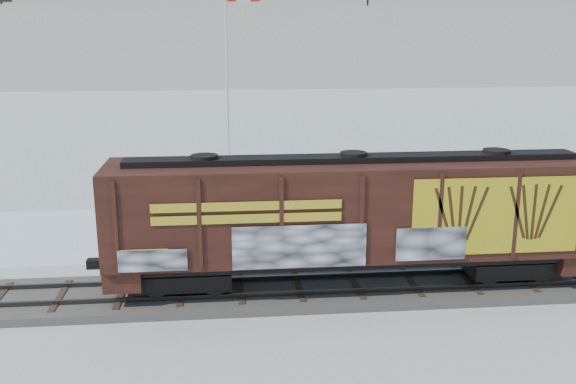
{
  "coord_description": "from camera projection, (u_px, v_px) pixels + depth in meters",
  "views": [
    {
      "loc": [
        -2.39,
        -20.47,
        8.96
      ],
      "look_at": [
        -0.07,
        3.0,
        2.89
      ],
      "focal_mm": 40.0,
      "sensor_mm": 36.0,
      "label": 1
    }
  ],
  "objects": [
    {
      "name": "ground",
      "position": [
        299.0,
        294.0,
        22.19
      ],
      "size": [
        500.0,
        500.0,
        0.0
      ],
      "primitive_type": "plane",
      "color": "white",
      "rests_on": "ground"
    },
    {
      "name": "rail_track",
      "position": [
        299.0,
        290.0,
        22.15
      ],
      "size": [
        50.0,
        3.4,
        0.43
      ],
      "color": "#59544C",
      "rests_on": "ground"
    },
    {
      "name": "parking_strip",
      "position": [
        280.0,
        228.0,
        29.41
      ],
      "size": [
        40.0,
        8.0,
        0.03
      ],
      "primitive_type": "cube",
      "color": "white",
      "rests_on": "ground"
    },
    {
      "name": "hillside",
      "position": [
        232.0,
        4.0,
        153.31
      ],
      "size": [
        360.0,
        110.0,
        93.0
      ],
      "color": "white",
      "rests_on": "ground"
    },
    {
      "name": "hopper_railcar",
      "position": [
        352.0,
        213.0,
        21.63
      ],
      "size": [
        16.31,
        3.06,
        4.43
      ],
      "color": "black",
      "rests_on": "rail_track"
    },
    {
      "name": "flagpole",
      "position": [
        230.0,
        115.0,
        35.61
      ],
      "size": [
        2.3,
        0.9,
        11.48
      ],
      "color": "silver",
      "rests_on": "ground"
    },
    {
      "name": "car_silver",
      "position": [
        203.0,
        223.0,
        27.35
      ],
      "size": [
        5.29,
        3.7,
        1.67
      ],
      "primitive_type": "imported",
      "rotation": [
        0.0,
        0.0,
        1.96
      ],
      "color": "#9EA0A5",
      "rests_on": "parking_strip"
    },
    {
      "name": "car_white",
      "position": [
        261.0,
        211.0,
        29.38
      ],
      "size": [
        4.89,
        3.35,
        1.53
      ],
      "primitive_type": "imported",
      "rotation": [
        0.0,
        0.0,
        1.16
      ],
      "color": "white",
      "rests_on": "parking_strip"
    },
    {
      "name": "car_dark",
      "position": [
        392.0,
        210.0,
        29.68
      ],
      "size": [
        4.94,
        2.3,
        1.4
      ],
      "primitive_type": "imported",
      "rotation": [
        0.0,
        0.0,
        1.64
      ],
      "color": "black",
      "rests_on": "parking_strip"
    }
  ]
}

